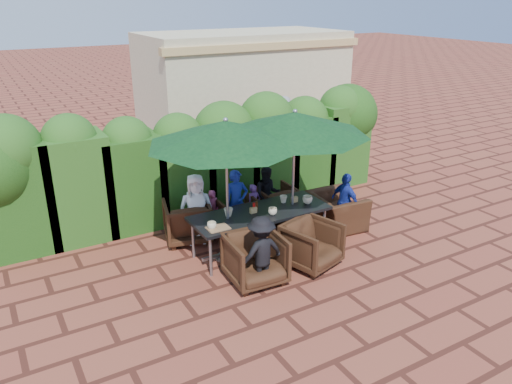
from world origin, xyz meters
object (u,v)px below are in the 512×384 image
umbrella_right (295,124)px  chair_far_right (276,201)px  chair_end_right (337,205)px  chair_far_left (187,219)px  chair_near_left (255,257)px  dining_table (260,216)px  chair_far_mid (238,213)px  chair_near_right (312,243)px  umbrella_left (226,133)px

umbrella_right → chair_far_right: umbrella_right is taller
umbrella_right → chair_far_right: bearing=74.2°
chair_end_right → chair_far_right: bearing=48.3°
umbrella_right → chair_far_left: bearing=147.6°
umbrella_right → chair_near_left: (-1.24, -0.84, -1.78)m
dining_table → chair_end_right: 1.80m
umbrella_right → chair_end_right: (1.12, 0.11, -1.77)m
chair_far_mid → chair_near_left: bearing=72.7°
chair_near_right → dining_table: bearing=102.4°
dining_table → chair_far_mid: size_ratio=3.32×
umbrella_right → chair_near_left: umbrella_right is taller
dining_table → chair_end_right: (1.78, 0.11, -0.23)m
umbrella_left → chair_far_mid: bearing=53.1°
chair_far_mid → chair_near_right: (0.45, -1.75, 0.05)m
umbrella_left → chair_near_left: 1.98m
chair_end_right → chair_far_mid: bearing=71.8°
umbrella_right → chair_near_right: 2.00m
umbrella_left → chair_near_right: (1.09, -0.90, -1.80)m
chair_far_right → chair_end_right: size_ratio=0.74×
umbrella_right → chair_far_left: 2.62m
chair_far_left → chair_near_right: size_ratio=1.00×
umbrella_left → umbrella_right: 1.27m
umbrella_left → chair_far_right: bearing=32.1°
umbrella_left → chair_near_left: size_ratio=2.94×
chair_far_mid → chair_near_right: bearing=106.7°
chair_far_left → chair_near_right: same height
umbrella_left → dining_table: bearing=-3.1°
chair_far_mid → chair_near_right: size_ratio=0.88×
chair_near_right → chair_end_right: 1.63m
umbrella_left → chair_far_mid: 2.13m
chair_near_left → chair_near_right: (1.06, -0.03, -0.01)m
chair_near_left → chair_end_right: bearing=25.6°
chair_far_left → chair_far_mid: bearing=-173.6°
chair_end_right → umbrella_left: bearing=97.4°
dining_table → chair_near_right: chair_near_right is taller
umbrella_left → chair_far_mid: (0.64, 0.85, -1.85)m
chair_near_left → chair_end_right: size_ratio=0.85×
umbrella_right → chair_far_right: (0.29, 1.01, -1.84)m
chair_near_right → umbrella_right: bearing=61.4°
chair_far_left → chair_near_left: bearing=115.4°
dining_table → chair_near_left: 1.05m
chair_end_right → umbrella_right: bearing=101.2°
umbrella_left → chair_far_left: bearing=108.7°
dining_table → chair_far_mid: (0.03, 0.88, -0.31)m
chair_end_right → chair_near_right: bearing=132.3°
umbrella_left → chair_end_right: 2.98m
dining_table → chair_end_right: chair_end_right is taller
chair_far_left → chair_near_left: 1.89m
chair_far_mid → chair_far_right: size_ratio=0.97×
umbrella_left → chair_far_mid: size_ratio=3.46×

